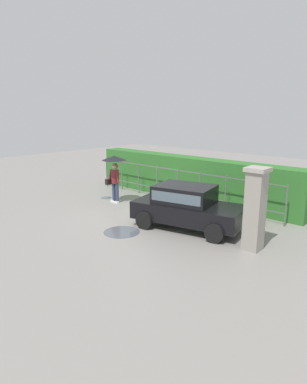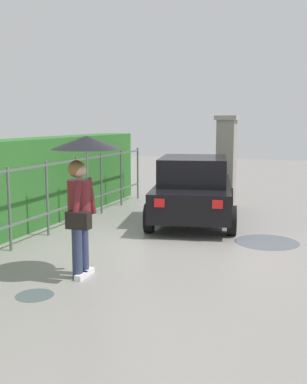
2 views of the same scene
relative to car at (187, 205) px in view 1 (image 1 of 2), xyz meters
name	(u,v)px [view 1 (image 1 of 2)]	position (x,y,z in m)	size (l,w,h in m)	color
ground_plane	(139,216)	(-2.10, -0.20, -0.80)	(40.00, 40.00, 0.00)	gray
car	(187,205)	(0.00, 0.00, 0.00)	(3.97, 2.48, 1.48)	black
pedestrian	(114,168)	(-4.23, 0.47, 0.74)	(1.03, 1.03, 2.07)	#2D3856
gate_pillar	(255,208)	(2.55, -0.22, 0.44)	(0.60, 0.60, 2.42)	gray
fence_section	(177,184)	(-2.29, 2.38, 0.02)	(9.56, 0.05, 1.50)	#59605B
hedge_row	(190,178)	(-2.29, 3.27, 0.15)	(10.51, 0.90, 1.90)	#2D6B28
puddle_near	(122,232)	(-1.31, -1.82, -0.80)	(1.21, 1.21, 0.00)	#4C545B
puddle_far	(106,198)	(-5.16, 0.73, -0.80)	(0.51, 0.51, 0.00)	#4C545B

